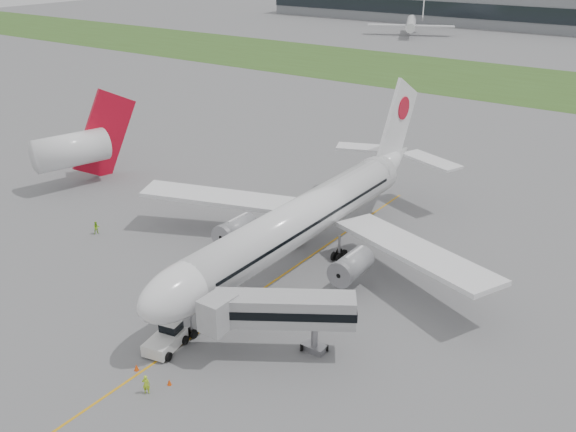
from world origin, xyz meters
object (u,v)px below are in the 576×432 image
Objects in this scene: jet_bridge at (275,310)px; neighbor_aircraft at (76,148)px; ground_crew_near at (146,384)px; pushback_tug at (167,338)px; airliner at (307,215)px.

neighbor_aircraft is (-50.91, 18.38, 1.19)m from jet_bridge.
jet_bridge is 6.88× the size of ground_crew_near.
jet_bridge reaches higher than ground_crew_near.
ground_crew_near is 0.10× the size of neighbor_aircraft.
pushback_tug is 10.84m from jet_bridge.
neighbor_aircraft is (-45.30, 29.12, 4.92)m from ground_crew_near.
airliner is 4.37× the size of jet_bridge.
ground_crew_near is 54.08m from neighbor_aircraft.
pushback_tug is 0.26× the size of neighbor_aircraft.
airliner reaches higher than pushback_tug.
pushback_tug is at bearing 176.80° from jet_bridge.
jet_bridge reaches higher than pushback_tug.
pushback_tug is 2.59× the size of ground_crew_near.
airliner is 11.60× the size of pushback_tug.
neighbor_aircraft reaches higher than pushback_tug.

